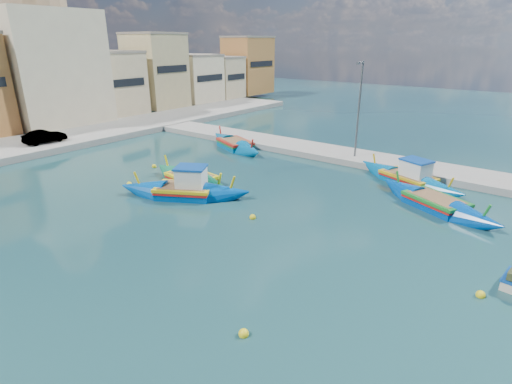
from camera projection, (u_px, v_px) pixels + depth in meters
ground at (312, 281)px, 16.72m from camera, size 160.00×160.00×0.00m
east_quay at (432, 171)px, 30.04m from camera, size 4.00×70.00×0.50m
north_townhouses at (20, 86)px, 42.17m from camera, size 83.20×7.87×10.19m
church_block at (43, 51)px, 43.80m from camera, size 10.00×10.00×19.10m
quay_street_lamp at (359, 109)px, 31.57m from camera, size 1.18×0.16×8.00m
luzzu_turquoise_cabin at (408, 179)px, 27.99m from camera, size 5.12×9.05×2.88m
luzzu_blue_cabin at (185, 191)px, 25.62m from camera, size 6.16×8.76×3.13m
luzzu_cyan_mid at (235, 145)px, 37.29m from camera, size 5.58×9.25×2.70m
luzzu_green at (192, 181)px, 27.84m from camera, size 3.17×8.64×2.66m
luzzu_blue_south at (435, 204)px, 23.89m from camera, size 5.60×8.74×2.53m
mooring_buoys at (229, 222)px, 21.99m from camera, size 22.48×24.20×0.36m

